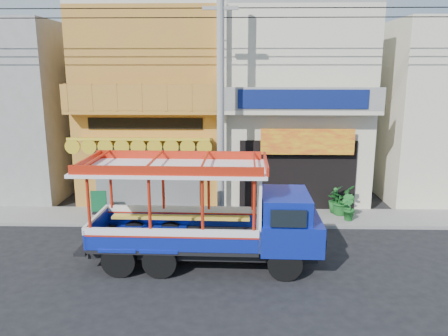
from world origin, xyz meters
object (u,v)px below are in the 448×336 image
(potted_plant_a, at_px, (341,200))
(green_sign, at_px, (99,204))
(potted_plant_c, at_px, (336,199))
(utility_pole, at_px, (225,87))
(potted_plant_b, at_px, (348,207))
(songthaew_truck, at_px, (220,215))

(potted_plant_a, bearing_deg, green_sign, 122.30)
(green_sign, distance_m, potted_plant_c, 9.26)
(utility_pole, xyz_separation_m, potted_plant_c, (4.34, 1.22, -4.36))
(utility_pole, height_order, potted_plant_a, utility_pole)
(utility_pole, relative_size, potted_plant_b, 28.86)
(green_sign, height_order, potted_plant_a, potted_plant_a)
(green_sign, bearing_deg, potted_plant_b, -2.93)
(songthaew_truck, xyz_separation_m, potted_plant_c, (4.40, 4.54, -0.87))
(green_sign, xyz_separation_m, potted_plant_b, (9.49, -0.49, 0.10))
(potted_plant_b, relative_size, potted_plant_c, 0.89)
(green_sign, bearing_deg, utility_pole, -9.70)
(songthaew_truck, height_order, potted_plant_a, songthaew_truck)
(utility_pole, height_order, songthaew_truck, utility_pole)
(potted_plant_b, height_order, potted_plant_c, potted_plant_c)
(potted_plant_a, bearing_deg, potted_plant_b, -137.94)
(potted_plant_a, bearing_deg, songthaew_truck, 165.08)
(songthaew_truck, bearing_deg, potted_plant_a, 43.86)
(potted_plant_a, xyz_separation_m, potted_plant_c, (-0.12, 0.20, -0.01))
(green_sign, bearing_deg, potted_plant_a, 1.08)
(potted_plant_a, relative_size, potted_plant_c, 1.02)
(utility_pole, xyz_separation_m, green_sign, (-4.91, 0.84, -4.53))
(songthaew_truck, relative_size, potted_plant_c, 6.27)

